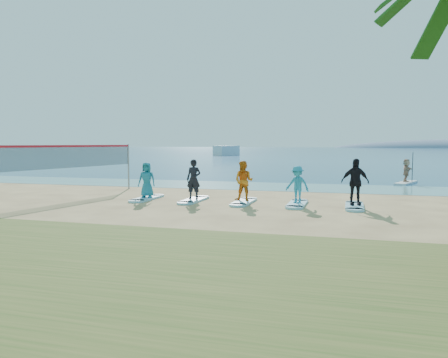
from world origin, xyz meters
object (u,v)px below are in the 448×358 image
(surfboard_3, at_px, (297,204))
(student_4, at_px, (355,182))
(surfboard_0, at_px, (147,198))
(student_2, at_px, (244,181))
(student_1, at_px, (194,179))
(student_0, at_px, (147,180))
(surfboard_2, at_px, (244,202))
(volleyball_net, at_px, (68,157))
(boat_offshore_a, at_px, (226,155))
(paddleboarder, at_px, (406,170))
(surfboard_1, at_px, (194,200))
(surfboard_4, at_px, (354,206))
(student_3, at_px, (297,184))
(paddleboard, at_px, (406,183))

(surfboard_3, distance_m, student_4, 2.47)
(surfboard_0, relative_size, student_2, 1.28)
(student_1, xyz_separation_m, student_2, (2.27, 0.00, -0.02))
(student_0, relative_size, surfboard_2, 0.73)
(student_1, xyz_separation_m, surfboard_2, (2.27, 0.00, -0.93))
(volleyball_net, xyz_separation_m, boat_offshore_a, (-12.90, 72.63, -1.90))
(paddleboarder, relative_size, surfboard_1, 0.66)
(surfboard_1, height_order, surfboard_3, same)
(student_1, bearing_deg, volleyball_net, -175.51)
(student_2, bearing_deg, surfboard_3, 7.47)
(surfboard_0, relative_size, surfboard_4, 1.00)
(surfboard_1, bearing_deg, paddleboarder, 49.22)
(surfboard_2, distance_m, student_3, 2.42)
(paddleboard, xyz_separation_m, student_4, (-3.23, -11.65, 0.96))
(surfboard_0, bearing_deg, student_2, 0.00)
(surfboard_2, height_order, student_2, student_2)
(student_2, relative_size, surfboard_3, 0.78)
(student_0, height_order, surfboard_4, student_0)
(surfboard_0, xyz_separation_m, student_4, (9.10, 0.00, 0.97))
(volleyball_net, height_order, boat_offshore_a, volleyball_net)
(paddleboarder, bearing_deg, student_2, 165.77)
(surfboard_2, height_order, student_4, student_4)
(student_3, xyz_separation_m, student_4, (2.27, 0.00, 0.16))
(paddleboarder, xyz_separation_m, surfboard_4, (-3.23, -11.65, -0.80))
(surfboard_2, height_order, student_3, student_3)
(surfboard_2, bearing_deg, surfboard_1, 180.00)
(student_4, bearing_deg, student_3, 167.45)
(paddleboarder, bearing_deg, paddleboard, -160.51)
(student_3, bearing_deg, student_1, -164.63)
(student_2, height_order, surfboard_4, student_2)
(student_1, distance_m, surfboard_3, 4.64)
(surfboard_0, relative_size, student_3, 1.43)
(boat_offshore_a, height_order, student_0, student_0)
(paddleboarder, bearing_deg, surfboard_4, -176.00)
(boat_offshore_a, xyz_separation_m, student_4, (25.79, -72.17, 1.02))
(boat_offshore_a, relative_size, student_0, 4.38)
(paddleboarder, xyz_separation_m, surfboard_3, (-5.50, -11.65, -0.80))
(surfboard_1, relative_size, surfboard_3, 1.00)
(student_2, bearing_deg, surfboard_2, 7.47)
(student_1, bearing_deg, student_4, 0.14)
(surfboard_0, bearing_deg, paddleboarder, 43.40)
(volleyball_net, distance_m, student_4, 12.94)
(surfboard_3, bearing_deg, boat_offshore_a, 108.05)
(student_2, height_order, surfboard_3, student_2)
(surfboard_0, height_order, surfboard_1, same)
(surfboard_4, distance_m, student_4, 0.97)
(paddleboarder, relative_size, surfboard_2, 0.66)
(surfboard_3, bearing_deg, student_3, 0.00)
(paddleboard, distance_m, surfboard_0, 16.96)
(volleyball_net, xyz_separation_m, surfboard_1, (6.07, 0.46, -1.86))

